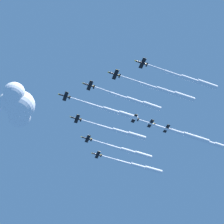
# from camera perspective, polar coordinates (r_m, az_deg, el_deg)

# --- Properties ---
(jet_lead) EXTENTS (22.67, 62.98, 3.71)m
(jet_lead) POSITION_cam_1_polar(r_m,az_deg,el_deg) (248.79, 0.11, 0.21)
(jet_lead) COLOR black
(jet_port_inner) EXTENTS (23.23, 61.62, 3.69)m
(jet_port_inner) POSITION_cam_1_polar(r_m,az_deg,el_deg) (243.97, 4.33, 1.96)
(jet_port_inner) COLOR black
(jet_starboard_inner) EXTENTS (22.11, 62.72, 3.68)m
(jet_starboard_inner) POSITION_cam_1_polar(r_m,az_deg,el_deg) (258.92, 1.76, -3.55)
(jet_starboard_inner) COLOR black
(jet_port_mid) EXTENTS (23.51, 67.56, 3.76)m
(jet_port_mid) POSITION_cam_1_polar(r_m,az_deg,el_deg) (241.08, 9.83, 3.65)
(jet_port_mid) COLOR black
(jet_starboard_mid) EXTENTS (23.04, 61.56, 3.79)m
(jet_starboard_mid) POSITION_cam_1_polar(r_m,az_deg,el_deg) (271.71, 3.13, -6.98)
(jet_starboard_mid) COLOR black
(jet_port_outer) EXTENTS (21.99, 62.95, 3.76)m
(jet_port_outer) POSITION_cam_1_polar(r_m,az_deg,el_deg) (237.83, 13.92, 5.66)
(jet_port_outer) COLOR black
(jet_starboard_outer) EXTENTS (22.97, 64.86, 3.66)m
(jet_starboard_outer) POSITION_cam_1_polar(r_m,az_deg,el_deg) (287.70, 4.96, -9.60)
(jet_starboard_outer) COLOR black
(jet_trail_port) EXTENTS (23.04, 62.97, 3.69)m
(jet_trail_port) POSITION_cam_1_polar(r_m,az_deg,el_deg) (265.81, 11.59, -3.50)
(jet_trail_port) COLOR black
(jet_trail_starboard) EXTENTS (21.35, 57.19, 3.78)m
(jet_trail_starboard) POSITION_cam_1_polar(r_m,az_deg,el_deg) (270.22, 13.47, -4.07)
(jet_trail_starboard) COLOR black
(jet_tail_end) EXTENTS (24.02, 64.43, 3.68)m
(jet_tail_end) POSITION_cam_1_polar(r_m,az_deg,el_deg) (279.07, 16.86, -5.18)
(jet_tail_end) COLOR black
(cloud_puff) EXTENTS (38.76, 29.19, 25.94)m
(cloud_puff) POSITION_cam_1_polar(r_m,az_deg,el_deg) (264.29, -16.46, 1.26)
(cloud_puff) COLOR white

